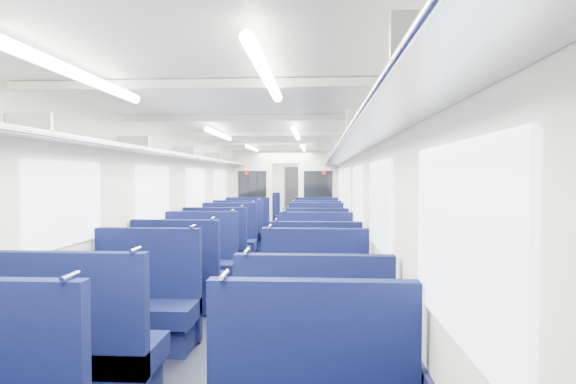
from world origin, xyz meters
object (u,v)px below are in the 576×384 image
object	(u,v)px
seat_8	(179,283)
seat_23	(316,219)
end_door	(295,193)
seat_4	(83,357)
seat_11	(316,268)
seat_14	(229,244)
seat_19	(316,230)
seat_21	(316,222)
seat_6	(144,310)
seat_13	(316,255)
bulkhead	(285,192)
seat_22	(263,218)
seat_7	(315,311)
seat_15	(316,244)
seat_12	(217,253)
seat_9	(315,287)
seat_20	(257,222)
seat_10	(200,267)
seat_5	(314,363)
seat_17	(316,237)
seat_18	(247,230)

from	to	relation	value
seat_8	seat_23	xyz separation A→B (m)	(1.66, 8.90, 0.00)
end_door	seat_4	world-z (taller)	end_door
seat_11	seat_14	distance (m)	2.84
seat_19	seat_21	world-z (taller)	same
seat_6	seat_13	bearing A→B (deg)	63.57
end_door	bulkhead	xyz separation A→B (m)	(-0.00, -5.52, 0.23)
seat_22	seat_7	bearing A→B (deg)	-80.70
seat_14	seat_19	world-z (taller)	same
seat_15	seat_21	bearing A→B (deg)	90.00
bulkhead	seat_12	xyz separation A→B (m)	(-0.83, -4.81, -0.87)
bulkhead	seat_9	world-z (taller)	bulkhead
seat_4	seat_11	size ratio (longest dim) A/B	1.00
seat_11	seat_8	bearing A→B (deg)	-148.73
seat_14	seat_20	size ratio (longest dim) A/B	1.00
seat_6	seat_22	xyz separation A→B (m)	(0.00, 10.20, 0.00)
bulkhead	seat_19	xyz separation A→B (m)	(0.83, -1.31, -0.87)
seat_8	seat_22	bearing A→B (deg)	90.00
seat_10	seat_7	bearing A→B (deg)	-52.56
seat_8	seat_23	size ratio (longest dim) A/B	1.00
seat_6	seat_9	size ratio (longest dim) A/B	1.00
seat_10	seat_5	bearing A→B (deg)	-64.39
seat_10	seat_19	distance (m)	4.98
seat_13	seat_17	distance (m)	2.38
bulkhead	seat_8	world-z (taller)	bulkhead
seat_12	seat_21	xyz separation A→B (m)	(1.66, 5.58, 0.00)
seat_6	seat_10	world-z (taller)	same
end_door	seat_18	distance (m)	6.98
end_door	seat_15	world-z (taller)	end_door
bulkhead	seat_14	bearing A→B (deg)	-102.54
seat_11	seat_14	world-z (taller)	same
end_door	seat_17	xyz separation A→B (m)	(0.83, -8.04, -0.64)
seat_22	seat_18	bearing A→B (deg)	-90.00
seat_20	seat_9	bearing A→B (deg)	-78.01
seat_15	seat_8	bearing A→B (deg)	-115.66
seat_10	seat_22	world-z (taller)	same
end_door	seat_6	size ratio (longest dim) A/B	1.70
seat_13	bulkhead	bearing A→B (deg)	99.62
seat_23	seat_18	bearing A→B (deg)	-117.09
seat_5	end_door	bearing A→B (deg)	93.17
seat_4	seat_15	distance (m)	6.10
seat_13	seat_15	size ratio (longest dim) A/B	1.00
seat_6	seat_11	bearing A→B (deg)	53.05
seat_5	seat_22	bearing A→B (deg)	98.26
seat_11	seat_14	bearing A→B (deg)	125.82
bulkhead	seat_10	world-z (taller)	bulkhead
seat_6	seat_8	bearing A→B (deg)	90.00
bulkhead	seat_4	distance (m)	9.53
seat_15	seat_19	xyz separation A→B (m)	(0.00, 2.28, 0.00)
end_door	seat_20	bearing A→B (deg)	-99.65
seat_7	seat_17	bearing A→B (deg)	90.00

